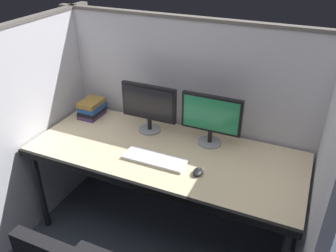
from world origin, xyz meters
TOP-DOWN VIEW (x-y plane):
  - cubicle_partition_rear at (0.00, 0.74)m, footprint 2.21×0.06m
  - cubicle_partition_left at (-0.99, 0.20)m, footprint 0.06×1.41m
  - cubicle_partition_right at (0.99, 0.20)m, footprint 0.06×1.41m
  - desk at (0.00, 0.29)m, footprint 1.90×0.80m
  - monitor_left at (-0.23, 0.52)m, footprint 0.43×0.17m
  - monitor_right at (0.25, 0.53)m, footprint 0.43×0.17m
  - keyboard_main at (-0.02, 0.18)m, footprint 0.43×0.15m
  - computer_mouse at (0.29, 0.15)m, footprint 0.06×0.10m
  - book_stack at (-0.77, 0.55)m, footprint 0.16×0.23m

SIDE VIEW (x-z plane):
  - desk at x=0.00m, z-range 0.32..1.06m
  - keyboard_main at x=-0.02m, z-range 0.74..0.76m
  - computer_mouse at x=0.29m, z-range 0.74..0.77m
  - cubicle_partition_rear at x=0.00m, z-range 0.00..1.58m
  - cubicle_partition_left at x=-0.99m, z-range 0.00..1.58m
  - cubicle_partition_right at x=0.99m, z-range 0.00..1.58m
  - book_stack at x=-0.77m, z-range 0.74..0.87m
  - monitor_left at x=-0.23m, z-range 0.77..1.14m
  - monitor_right at x=0.25m, z-range 0.77..1.14m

